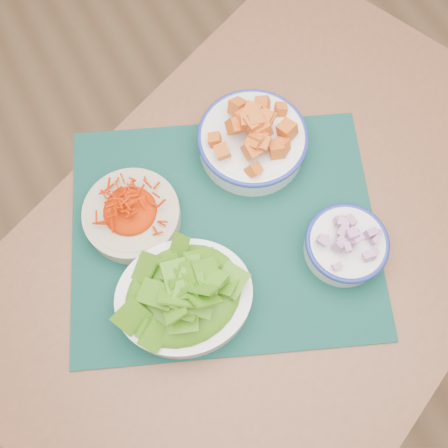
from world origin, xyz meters
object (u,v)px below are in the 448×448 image
(squash_bowl, at_px, (253,136))
(lettuce_bowl, at_px, (184,295))
(table, at_px, (269,248))
(carrot_bowl, at_px, (131,213))
(placemat, at_px, (224,230))
(onion_bowl, at_px, (346,244))

(squash_bowl, height_order, lettuce_bowl, squash_bowl)
(table, bearing_deg, carrot_bowl, 124.55)
(placemat, bearing_deg, squash_bowl, 67.22)
(placemat, height_order, carrot_bowl, carrot_bowl)
(carrot_bowl, xyz_separation_m, squash_bowl, (0.26, 0.02, 0.02))
(squash_bowl, bearing_deg, carrot_bowl, -174.68)
(table, distance_m, lettuce_bowl, 0.26)
(table, bearing_deg, onion_bowl, -68.69)
(squash_bowl, bearing_deg, table, -105.76)
(lettuce_bowl, distance_m, onion_bowl, 0.29)
(placemat, bearing_deg, lettuce_bowl, -121.72)
(onion_bowl, bearing_deg, carrot_bowl, 142.63)
(placemat, xyz_separation_m, lettuce_bowl, (-0.12, -0.08, 0.05))
(table, relative_size, placemat, 2.39)
(placemat, relative_size, carrot_bowl, 2.41)
(lettuce_bowl, xyz_separation_m, onion_bowl, (0.29, -0.05, -0.01))
(placemat, relative_size, squash_bowl, 2.34)
(carrot_bowl, distance_m, onion_bowl, 0.38)
(placemat, bearing_deg, onion_bowl, -15.41)
(carrot_bowl, xyz_separation_m, lettuce_bowl, (0.01, -0.18, 0.02))
(table, distance_m, onion_bowl, 0.19)
(table, xyz_separation_m, onion_bowl, (0.09, -0.09, 0.15))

